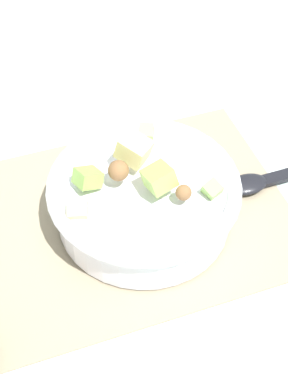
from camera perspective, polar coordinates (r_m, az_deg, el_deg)
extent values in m
plane|color=silver|center=(0.73, -1.10, -2.53)|extent=(2.40, 2.40, 0.00)
cube|color=gray|center=(0.73, -1.10, -2.38)|extent=(0.41, 0.32, 0.01)
cylinder|color=white|center=(0.70, 0.00, -0.99)|extent=(0.22, 0.22, 0.06)
torus|color=white|center=(0.68, 0.00, 0.68)|extent=(0.24, 0.24, 0.02)
cube|color=#9EC656|center=(0.65, 1.56, 1.47)|extent=(0.04, 0.04, 0.04)
cube|color=#E5D684|center=(0.65, -6.81, -1.94)|extent=(0.03, 0.03, 0.03)
sphere|color=brown|center=(0.65, 4.10, -0.06)|extent=(0.03, 0.03, 0.02)
cube|color=#E5D684|center=(0.68, -1.05, 4.44)|extent=(0.05, 0.05, 0.04)
cube|color=#8CB74C|center=(0.67, -5.82, 1.47)|extent=(0.04, 0.04, 0.03)
sphere|color=brown|center=(0.66, -2.76, 2.48)|extent=(0.03, 0.03, 0.03)
cube|color=#93C160|center=(0.67, 7.03, 0.19)|extent=(0.03, 0.03, 0.03)
cube|color=#A3CC6B|center=(0.73, 0.26, 6.15)|extent=(0.03, 0.03, 0.03)
ellipsoid|color=black|center=(0.76, 10.61, 0.79)|extent=(0.06, 0.04, 0.01)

